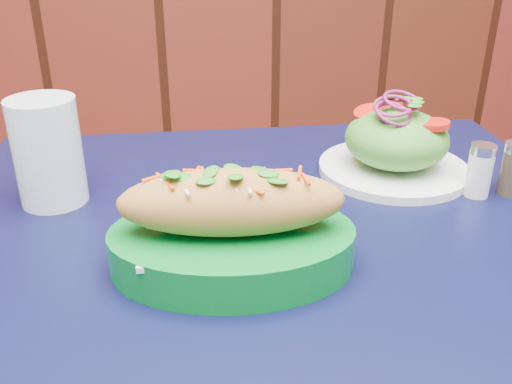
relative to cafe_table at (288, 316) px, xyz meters
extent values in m
cube|color=black|center=(0.00, 0.00, 0.07)|extent=(0.81, 0.81, 0.03)
cylinder|color=black|center=(-0.33, 0.33, -0.30)|extent=(0.04, 0.04, 0.72)
cylinder|color=black|center=(0.33, 0.33, -0.30)|extent=(0.04, 0.04, 0.72)
cube|color=white|center=(-0.06, -0.02, 0.13)|extent=(0.19, 0.11, 0.01)
ellipsoid|color=#C4823E|center=(-0.06, -0.02, 0.16)|extent=(0.23, 0.09, 0.07)
cylinder|color=white|center=(0.18, 0.19, 0.09)|extent=(0.21, 0.21, 0.01)
ellipsoid|color=#4C992D|center=(0.18, 0.19, 0.14)|extent=(0.14, 0.14, 0.08)
cylinder|color=red|center=(0.22, 0.16, 0.17)|extent=(0.04, 0.04, 0.01)
cylinder|color=red|center=(0.15, 0.22, 0.17)|extent=(0.04, 0.04, 0.01)
cylinder|color=red|center=(0.18, 0.23, 0.17)|extent=(0.04, 0.04, 0.01)
torus|color=#7F1B51|center=(0.18, 0.19, 0.18)|extent=(0.05, 0.05, 0.00)
torus|color=#7F1B51|center=(0.18, 0.19, 0.19)|extent=(0.05, 0.05, 0.00)
torus|color=#7F1B51|center=(0.18, 0.19, 0.19)|extent=(0.05, 0.05, 0.00)
torus|color=#7F1B51|center=(0.18, 0.19, 0.19)|extent=(0.05, 0.05, 0.00)
torus|color=#7F1B51|center=(0.18, 0.19, 0.20)|extent=(0.05, 0.05, 0.00)
cylinder|color=silver|center=(-0.28, 0.16, 0.15)|extent=(0.08, 0.08, 0.13)
cylinder|color=white|center=(0.26, 0.11, 0.12)|extent=(0.03, 0.03, 0.06)
cylinder|color=silver|center=(0.26, 0.11, 0.15)|extent=(0.03, 0.03, 0.01)
cylinder|color=#3F3326|center=(0.31, 0.11, 0.12)|extent=(0.03, 0.03, 0.06)
camera|label=1|loc=(-0.10, -0.52, 0.41)|focal=40.00mm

